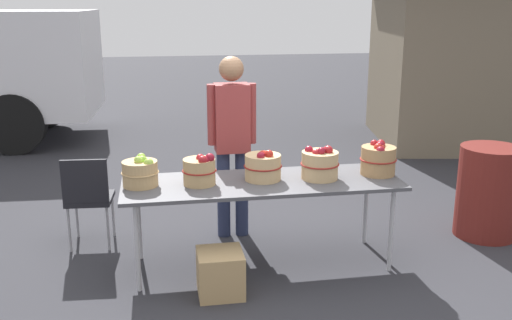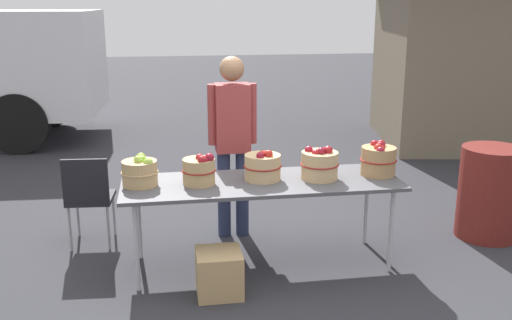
{
  "view_description": "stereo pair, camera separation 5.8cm",
  "coord_description": "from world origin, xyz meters",
  "px_view_note": "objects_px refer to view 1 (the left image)",
  "views": [
    {
      "loc": [
        -0.84,
        -4.53,
        2.19
      ],
      "look_at": [
        0.0,
        0.3,
        0.85
      ],
      "focal_mm": 40.89,
      "sensor_mm": 36.0,
      "label": 1
    },
    {
      "loc": [
        -0.78,
        -4.54,
        2.19
      ],
      "look_at": [
        0.0,
        0.3,
        0.85
      ],
      "focal_mm": 40.89,
      "sensor_mm": 36.0,
      "label": 2
    }
  ],
  "objects_px": {
    "apple_basket_green_0": "(140,172)",
    "apple_basket_red_2": "(320,164)",
    "apple_basket_red_3": "(378,159)",
    "market_table": "(262,186)",
    "trash_barrel": "(488,192)",
    "produce_crate": "(220,273)",
    "apple_basket_red_1": "(263,166)",
    "apple_basket_red_0": "(200,171)",
    "vendor_adult": "(232,133)",
    "folding_chair": "(88,194)"
  },
  "relations": [
    {
      "from": "trash_barrel",
      "to": "produce_crate",
      "type": "relative_size",
      "value": 2.53
    },
    {
      "from": "market_table",
      "to": "apple_basket_red_2",
      "type": "bearing_deg",
      "value": -1.36
    },
    {
      "from": "apple_basket_green_0",
      "to": "folding_chair",
      "type": "distance_m",
      "value": 0.85
    },
    {
      "from": "apple_basket_red_2",
      "to": "apple_basket_red_3",
      "type": "height_order",
      "value": "apple_basket_red_3"
    },
    {
      "from": "market_table",
      "to": "apple_basket_red_3",
      "type": "relative_size",
      "value": 7.34
    },
    {
      "from": "apple_basket_red_1",
      "to": "apple_basket_red_2",
      "type": "distance_m",
      "value": 0.48
    },
    {
      "from": "apple_basket_red_2",
      "to": "apple_basket_red_3",
      "type": "distance_m",
      "value": 0.53
    },
    {
      "from": "apple_basket_red_1",
      "to": "produce_crate",
      "type": "xyz_separation_m",
      "value": [
        -0.42,
        -0.49,
        -0.69
      ]
    },
    {
      "from": "apple_basket_red_2",
      "to": "produce_crate",
      "type": "relative_size",
      "value": 0.94
    },
    {
      "from": "apple_basket_red_3",
      "to": "folding_chair",
      "type": "bearing_deg",
      "value": 166.06
    },
    {
      "from": "apple_basket_red_2",
      "to": "trash_barrel",
      "type": "xyz_separation_m",
      "value": [
        1.75,
        0.29,
        -0.44
      ]
    },
    {
      "from": "market_table",
      "to": "apple_basket_red_3",
      "type": "height_order",
      "value": "apple_basket_red_3"
    },
    {
      "from": "market_table",
      "to": "apple_basket_red_0",
      "type": "relative_size",
      "value": 8.19
    },
    {
      "from": "apple_basket_green_0",
      "to": "apple_basket_red_1",
      "type": "height_order",
      "value": "apple_basket_red_1"
    },
    {
      "from": "market_table",
      "to": "trash_barrel",
      "type": "distance_m",
      "value": 2.27
    },
    {
      "from": "market_table",
      "to": "apple_basket_red_3",
      "type": "xyz_separation_m",
      "value": [
        1.01,
        0.02,
        0.17
      ]
    },
    {
      "from": "apple_basket_green_0",
      "to": "apple_basket_red_2",
      "type": "xyz_separation_m",
      "value": [
        1.47,
        -0.06,
        0.01
      ]
    },
    {
      "from": "market_table",
      "to": "folding_chair",
      "type": "relative_size",
      "value": 2.67
    },
    {
      "from": "apple_basket_red_0",
      "to": "vendor_adult",
      "type": "relative_size",
      "value": 0.16
    },
    {
      "from": "apple_basket_red_0",
      "to": "trash_barrel",
      "type": "relative_size",
      "value": 0.32
    },
    {
      "from": "apple_basket_red_2",
      "to": "produce_crate",
      "type": "height_order",
      "value": "apple_basket_red_2"
    },
    {
      "from": "market_table",
      "to": "vendor_adult",
      "type": "distance_m",
      "value": 0.77
    },
    {
      "from": "apple_basket_green_0",
      "to": "vendor_adult",
      "type": "bearing_deg",
      "value": 38.14
    },
    {
      "from": "apple_basket_red_3",
      "to": "produce_crate",
      "type": "bearing_deg",
      "value": -161.35
    },
    {
      "from": "apple_basket_green_0",
      "to": "apple_basket_red_2",
      "type": "height_order",
      "value": "apple_basket_red_2"
    },
    {
      "from": "apple_basket_green_0",
      "to": "produce_crate",
      "type": "distance_m",
      "value": 1.03
    },
    {
      "from": "apple_basket_red_0",
      "to": "produce_crate",
      "type": "xyz_separation_m",
      "value": [
        0.1,
        -0.45,
        -0.69
      ]
    },
    {
      "from": "apple_basket_green_0",
      "to": "apple_basket_red_3",
      "type": "bearing_deg",
      "value": -0.65
    },
    {
      "from": "vendor_adult",
      "to": "produce_crate",
      "type": "height_order",
      "value": "vendor_adult"
    },
    {
      "from": "apple_basket_red_2",
      "to": "apple_basket_red_3",
      "type": "bearing_deg",
      "value": 3.7
    },
    {
      "from": "apple_basket_red_2",
      "to": "folding_chair",
      "type": "bearing_deg",
      "value": 161.64
    },
    {
      "from": "apple_basket_green_0",
      "to": "apple_basket_red_3",
      "type": "height_order",
      "value": "apple_basket_red_3"
    },
    {
      "from": "produce_crate",
      "to": "apple_basket_red_3",
      "type": "bearing_deg",
      "value": 18.65
    },
    {
      "from": "apple_basket_green_0",
      "to": "apple_basket_red_3",
      "type": "xyz_separation_m",
      "value": [
        2.0,
        -0.02,
        0.02
      ]
    },
    {
      "from": "folding_chair",
      "to": "market_table",
      "type": "bearing_deg",
      "value": 160.84
    },
    {
      "from": "market_table",
      "to": "apple_basket_red_1",
      "type": "relative_size",
      "value": 7.19
    },
    {
      "from": "market_table",
      "to": "apple_basket_red_3",
      "type": "distance_m",
      "value": 1.03
    },
    {
      "from": "produce_crate",
      "to": "market_table",
      "type": "bearing_deg",
      "value": 48.15
    },
    {
      "from": "apple_basket_red_0",
      "to": "apple_basket_red_3",
      "type": "distance_m",
      "value": 1.53
    },
    {
      "from": "apple_basket_green_0",
      "to": "trash_barrel",
      "type": "relative_size",
      "value": 0.34
    },
    {
      "from": "apple_basket_green_0",
      "to": "apple_basket_red_3",
      "type": "relative_size",
      "value": 0.97
    },
    {
      "from": "apple_basket_red_1",
      "to": "produce_crate",
      "type": "height_order",
      "value": "apple_basket_red_1"
    },
    {
      "from": "folding_chair",
      "to": "trash_barrel",
      "type": "xyz_separation_m",
      "value": [
        3.72,
        -0.37,
        -0.07
      ]
    },
    {
      "from": "trash_barrel",
      "to": "produce_crate",
      "type": "height_order",
      "value": "trash_barrel"
    },
    {
      "from": "apple_basket_red_0",
      "to": "market_table",
      "type": "bearing_deg",
      "value": 0.55
    },
    {
      "from": "apple_basket_red_2",
      "to": "apple_basket_red_3",
      "type": "relative_size",
      "value": 1.04
    },
    {
      "from": "apple_basket_red_1",
      "to": "folding_chair",
      "type": "bearing_deg",
      "value": 157.96
    },
    {
      "from": "apple_basket_red_0",
      "to": "trash_barrel",
      "type": "distance_m",
      "value": 2.8
    },
    {
      "from": "market_table",
      "to": "trash_barrel",
      "type": "relative_size",
      "value": 2.62
    },
    {
      "from": "apple_basket_red_2",
      "to": "trash_barrel",
      "type": "bearing_deg",
      "value": 9.3
    }
  ]
}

